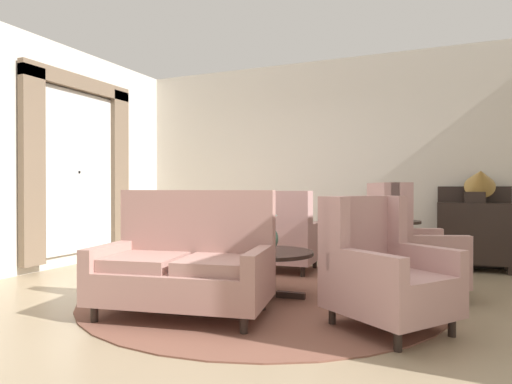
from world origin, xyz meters
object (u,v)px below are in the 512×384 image
(armchair_far_left, at_px, (382,271))
(side_table, at_px, (396,244))
(porcelain_vase, at_px, (270,236))
(armchair_foreground_right, at_px, (406,248))
(gramophone, at_px, (479,182))
(sideboard, at_px, (474,232))
(settee, at_px, (186,265))
(coffee_table, at_px, (269,260))
(armchair_near_sideboard, at_px, (281,238))

(armchair_far_left, bearing_deg, side_table, 38.19)
(porcelain_vase, relative_size, armchair_far_left, 0.33)
(armchair_far_left, relative_size, armchair_foreground_right, 0.96)
(gramophone, bearing_deg, porcelain_vase, -129.85)
(armchair_foreground_right, xyz_separation_m, sideboard, (0.70, 1.71, 0.03))
(armchair_far_left, height_order, sideboard, sideboard)
(porcelain_vase, relative_size, settee, 0.23)
(armchair_far_left, bearing_deg, coffee_table, 100.59)
(side_table, height_order, sideboard, sideboard)
(side_table, bearing_deg, armchair_far_left, -87.59)
(side_table, bearing_deg, armchair_near_sideboard, -179.51)
(settee, xyz_separation_m, gramophone, (2.39, 3.08, 0.73))
(settee, bearing_deg, armchair_far_left, 0.26)
(porcelain_vase, relative_size, armchair_foreground_right, 0.32)
(settee, xyz_separation_m, armchair_near_sideboard, (0.10, 2.07, 0.02))
(porcelain_vase, xyz_separation_m, gramophone, (1.93, 2.31, 0.54))
(armchair_foreground_right, distance_m, side_table, 0.65)
(coffee_table, bearing_deg, sideboard, 50.84)
(armchair_foreground_right, bearing_deg, armchair_near_sideboard, 48.18)
(settee, relative_size, armchair_far_left, 1.43)
(coffee_table, distance_m, side_table, 1.65)
(armchair_far_left, height_order, armchair_foreground_right, armchair_foreground_right)
(coffee_table, relative_size, armchair_far_left, 0.80)
(side_table, bearing_deg, sideboard, 51.75)
(porcelain_vase, relative_size, gramophone, 0.65)
(sideboard, bearing_deg, gramophone, -61.19)
(armchair_foreground_right, bearing_deg, porcelain_vase, 100.45)
(porcelain_vase, bearing_deg, armchair_far_left, -23.44)
(coffee_table, bearing_deg, armchair_near_sideboard, 104.58)
(side_table, height_order, gramophone, gramophone)
(settee, height_order, sideboard, sideboard)
(side_table, bearing_deg, settee, -125.55)
(coffee_table, height_order, porcelain_vase, porcelain_vase)
(coffee_table, distance_m, sideboard, 3.03)
(porcelain_vase, height_order, armchair_far_left, armchair_far_left)
(sideboard, bearing_deg, armchair_foreground_right, -112.27)
(side_table, distance_m, gramophone, 1.53)
(armchair_far_left, relative_size, sideboard, 0.99)
(coffee_table, height_order, armchair_far_left, armchair_far_left)
(coffee_table, distance_m, armchair_far_left, 1.25)
(armchair_far_left, xyz_separation_m, sideboard, (0.78, 2.88, 0.07))
(coffee_table, xyz_separation_m, porcelain_vase, (0.03, -0.06, 0.23))
(armchair_far_left, distance_m, armchair_foreground_right, 1.17)
(settee, xyz_separation_m, side_table, (1.49, 2.08, 0.00))
(porcelain_vase, distance_m, side_table, 1.68)
(armchair_near_sideboard, relative_size, gramophone, 1.86)
(settee, relative_size, armchair_foreground_right, 1.37)
(gramophone, bearing_deg, armchair_near_sideboard, -156.30)
(coffee_table, xyz_separation_m, armchair_foreground_right, (1.21, 0.64, 0.09))
(armchair_far_left, bearing_deg, armchair_near_sideboard, 75.04)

